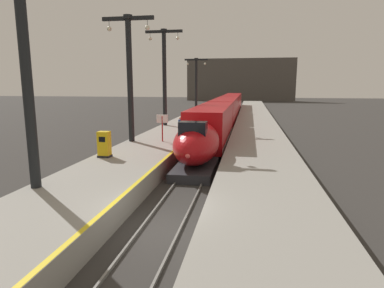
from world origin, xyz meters
The scene contains 16 objects.
ground_plane centered at (0.00, 0.00, 0.00)m, with size 260.00×260.00×0.00m, color #33302D.
platform_left centered at (-4.05, 24.75, 0.53)m, with size 4.80×110.00×1.05m, color gray.
platform_right centered at (4.05, 24.75, 0.53)m, with size 4.80×110.00×1.05m, color gray.
platform_left_safety_stripe centered at (-1.77, 24.75, 1.05)m, with size 0.20×107.80×0.01m, color yellow.
rail_main_left centered at (-0.75, 27.50, 0.06)m, with size 0.08×110.00×0.12m, color slate.
rail_main_right centered at (0.75, 27.50, 0.06)m, with size 0.08×110.00×0.12m, color slate.
highspeed_train_main centered at (0.00, 33.27, 1.96)m, with size 2.92×56.47×3.60m.
station_column_near centered at (-5.85, 1.16, 7.10)m, with size 4.00×0.68×9.97m.
station_column_mid centered at (-5.90, 13.19, 6.76)m, with size 4.00×0.68×9.53m.
station_column_far centered at (-5.90, 23.75, 7.10)m, with size 4.00×0.68×10.17m.
station_column_distant centered at (-5.90, 45.32, 6.39)m, with size 4.00×0.68×8.84m.
passenger_near_edge centered at (-2.60, 16.18, 2.04)m, with size 0.27×0.56×1.69m.
rolling_suitcase centered at (-2.46, 16.00, 1.35)m, with size 0.40×0.22×0.98m.
ticket_machine_yellow centered at (-5.55, 7.41, 1.79)m, with size 0.76×0.62×1.60m.
departure_info_board centered at (-3.48, 13.52, 2.56)m, with size 0.90×0.10×2.12m.
terminus_back_wall centered at (0.00, 102.00, 7.00)m, with size 36.00×2.00×14.00m, color #4C4742.
Camera 1 is at (3.20, -11.28, 5.49)m, focal length 30.72 mm.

